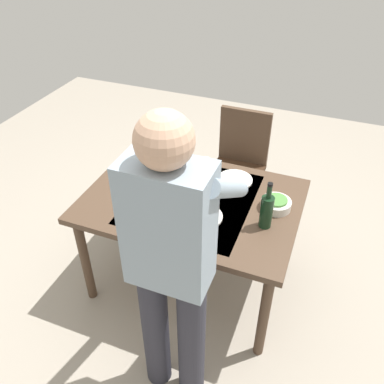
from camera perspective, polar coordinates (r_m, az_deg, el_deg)
ground_plane at (r=3.02m, az=-0.00°, el=-11.94°), size 6.00×6.00×0.00m
dining_table at (r=2.56m, az=-0.00°, el=-2.31°), size 1.31×0.93×0.73m
chair_near at (r=3.27m, az=6.69°, el=4.49°), size 0.40×0.40×0.91m
person_server at (r=1.81m, az=-2.87°, el=-9.66°), size 0.42×0.61×1.69m
wine_bottle at (r=2.29m, az=10.40°, el=-2.57°), size 0.07×0.07×0.30m
wine_glass_left at (r=2.28m, az=-6.71°, el=-2.40°), size 0.07×0.07×0.15m
wine_glass_right at (r=2.63m, az=1.85°, el=3.78°), size 0.07×0.07×0.15m
water_cup_near_left at (r=2.88m, az=-8.34°, el=5.16°), size 0.07×0.07×0.09m
water_cup_near_right at (r=2.23m, az=-4.20°, el=-5.39°), size 0.07×0.07×0.09m
water_cup_far_left at (r=2.71m, az=-8.55°, el=2.96°), size 0.08×0.08×0.09m
serving_bowl_pasta at (r=2.53m, az=-4.88°, el=0.14°), size 0.30×0.30×0.07m
side_bowl_salad at (r=2.47m, az=11.68°, el=-1.61°), size 0.18×0.18×0.07m
dinner_plate_near at (r=2.68m, az=6.03°, el=1.72°), size 0.23×0.23×0.01m
dinner_plate_far at (r=2.37m, az=1.54°, el=-3.43°), size 0.23×0.23×0.01m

